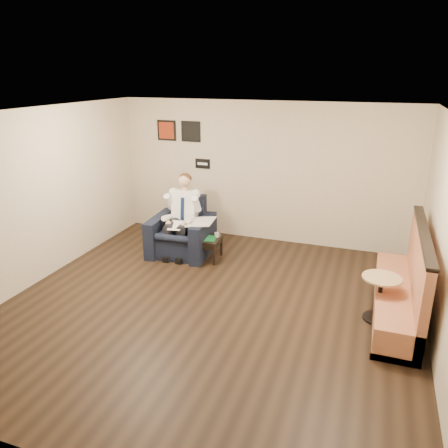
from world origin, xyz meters
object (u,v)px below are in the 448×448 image
(armchair, at_px, (181,227))
(side_table, at_px, (206,248))
(seated_man, at_px, (178,220))
(green_folder, at_px, (205,238))
(smartphone, at_px, (211,235))
(cafe_table, at_px, (379,298))
(coffee_mug, at_px, (217,235))
(banquette, at_px, (399,274))

(armchair, relative_size, side_table, 2.16)
(seated_man, relative_size, green_folder, 3.51)
(green_folder, bearing_deg, smartphone, 69.42)
(armchair, relative_size, cafe_table, 1.65)
(seated_man, xyz_separation_m, side_table, (0.54, 0.04, -0.52))
(coffee_mug, relative_size, banquette, 0.03)
(armchair, distance_m, seated_man, 0.24)
(coffee_mug, xyz_separation_m, cafe_table, (2.89, -1.28, -0.13))
(side_table, bearing_deg, green_folder, -142.93)
(seated_man, xyz_separation_m, banquette, (3.82, -0.87, -0.09))
(side_table, bearing_deg, cafe_table, -20.83)
(seated_man, bearing_deg, banquette, -16.36)
(green_folder, height_order, banquette, banquette)
(side_table, height_order, cafe_table, cafe_table)
(side_table, height_order, banquette, banquette)
(armchair, distance_m, smartphone, 0.60)
(smartphone, relative_size, cafe_table, 0.19)
(armchair, distance_m, side_table, 0.64)
(banquette, bearing_deg, smartphone, 161.88)
(green_folder, distance_m, coffee_mug, 0.23)
(seated_man, xyz_separation_m, green_folder, (0.52, 0.02, -0.31))
(armchair, relative_size, smartphone, 8.50)
(side_table, relative_size, smartphone, 3.93)
(armchair, bearing_deg, side_table, -13.53)
(armchair, xyz_separation_m, smartphone, (0.59, 0.05, -0.11))
(armchair, xyz_separation_m, banquette, (3.83, -1.01, 0.11))
(side_table, bearing_deg, coffee_mug, 37.07)
(green_folder, relative_size, banquette, 0.17)
(side_table, bearing_deg, smartphone, 76.03)
(armchair, bearing_deg, coffee_mug, -1.72)
(seated_man, height_order, smartphone, seated_man)
(green_folder, bearing_deg, armchair, 167.39)
(cafe_table, bearing_deg, armchair, 160.74)
(armchair, bearing_deg, banquette, -18.27)
(side_table, relative_size, coffee_mug, 5.79)
(smartphone, bearing_deg, armchair, -168.36)
(seated_man, distance_m, side_table, 0.75)
(armchair, bearing_deg, smartphone, 1.52)
(smartphone, bearing_deg, seated_man, -155.30)
(green_folder, bearing_deg, cafe_table, -20.34)
(seated_man, xyz_separation_m, cafe_table, (3.59, -1.12, -0.39))
(green_folder, height_order, cafe_table, cafe_table)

